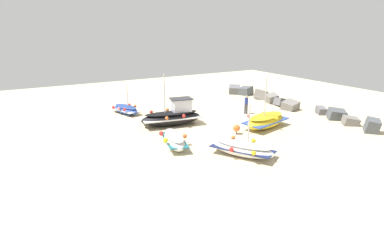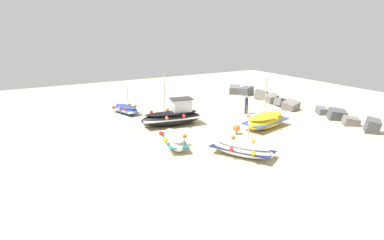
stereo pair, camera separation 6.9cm
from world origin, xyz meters
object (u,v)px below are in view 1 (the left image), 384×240
at_px(fishing_boat_1, 174,140).
at_px(fishing_boat_2, 243,149).
at_px(fishing_boat_3, 173,116).
at_px(person_walking, 246,103).
at_px(fishing_boat_4, 266,121).
at_px(mooring_buoy_0, 236,128).
at_px(fishing_boat_0, 126,109).

distance_m(fishing_boat_1, fishing_boat_2, 4.57).
relative_size(fishing_boat_3, person_walking, 3.06).
xyz_separation_m(fishing_boat_3, person_walking, (0.26, 7.32, 0.26)).
relative_size(fishing_boat_2, fishing_boat_3, 0.82).
relative_size(fishing_boat_4, mooring_buoy_0, 6.24).
relative_size(fishing_boat_4, person_walking, 2.66).
height_order(fishing_boat_1, fishing_boat_3, fishing_boat_3).
distance_m(fishing_boat_0, person_walking, 11.00).
height_order(fishing_boat_2, fishing_boat_4, fishing_boat_4).
xyz_separation_m(fishing_boat_1, fishing_boat_2, (3.48, 2.95, -0.02)).
bearing_deg(fishing_boat_2, fishing_boat_4, -84.11).
distance_m(fishing_boat_1, mooring_buoy_0, 5.13).
bearing_deg(fishing_boat_1, fishing_boat_2, -125.32).
distance_m(person_walking, mooring_buoy_0, 5.96).
bearing_deg(fishing_boat_2, fishing_boat_1, 11.20).
bearing_deg(fishing_boat_0, fishing_boat_3, -173.70).
bearing_deg(mooring_buoy_0, fishing_boat_1, -90.24).
distance_m(fishing_boat_1, fishing_boat_3, 4.85).
xyz_separation_m(person_walking, mooring_buoy_0, (4.15, -4.25, -0.53)).
bearing_deg(fishing_boat_0, mooring_buoy_0, -167.56).
xyz_separation_m(fishing_boat_4, mooring_buoy_0, (0.14, -2.97, -0.10)).
bearing_deg(fishing_boat_4, person_walking, 58.72).
relative_size(fishing_boat_0, fishing_boat_1, 0.94).
height_order(fishing_boat_4, person_walking, fishing_boat_4).
relative_size(person_walking, mooring_buoy_0, 2.34).
bearing_deg(fishing_boat_2, fishing_boat_3, -22.59).
xyz_separation_m(fishing_boat_1, fishing_boat_4, (-0.12, 8.10, 0.10)).
distance_m(fishing_boat_1, person_walking, 10.26).
distance_m(fishing_boat_4, mooring_buoy_0, 2.97).
xyz_separation_m(fishing_boat_2, fishing_boat_3, (-7.87, -0.90, 0.28)).
xyz_separation_m(fishing_boat_1, mooring_buoy_0, (0.02, 5.13, -0.01)).
xyz_separation_m(fishing_boat_0, fishing_boat_3, (5.29, 2.16, 0.33)).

